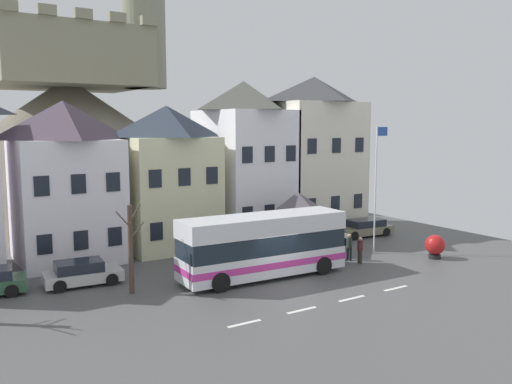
{
  "coord_description": "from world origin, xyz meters",
  "views": [
    {
      "loc": [
        -15.55,
        -21.19,
        8.25
      ],
      "look_at": [
        1.34,
        5.35,
        4.26
      ],
      "focal_mm": 37.33,
      "sensor_mm": 36.0,
      "label": 1
    }
  ],
  "objects_px": {
    "parked_car_01": "(364,228)",
    "townhouse_02": "(168,178)",
    "townhouse_03": "(244,160)",
    "flagpole": "(376,181)",
    "transit_bus": "(263,246)",
    "parked_car_00": "(320,237)",
    "parked_car_02": "(82,273)",
    "harbour_buoy": "(435,246)",
    "pedestrian_01": "(360,249)",
    "townhouse_04": "(313,154)",
    "hilltop_castle": "(71,138)",
    "pedestrian_00": "(349,246)",
    "bare_tree_00": "(131,247)",
    "bus_shelter": "(297,204)",
    "public_bench": "(260,242)",
    "townhouse_01": "(66,182)"
  },
  "relations": [
    {
      "from": "bus_shelter",
      "to": "harbour_buoy",
      "type": "relative_size",
      "value": 2.65
    },
    {
      "from": "bus_shelter",
      "to": "bare_tree_00",
      "type": "relative_size",
      "value": 0.89
    },
    {
      "from": "hilltop_castle",
      "to": "parked_car_01",
      "type": "relative_size",
      "value": 8.09
    },
    {
      "from": "hilltop_castle",
      "to": "transit_bus",
      "type": "distance_m",
      "value": 31.87
    },
    {
      "from": "townhouse_04",
      "to": "townhouse_02",
      "type": "bearing_deg",
      "value": -179.69
    },
    {
      "from": "parked_car_00",
      "to": "parked_car_01",
      "type": "relative_size",
      "value": 0.88
    },
    {
      "from": "transit_bus",
      "to": "parked_car_01",
      "type": "height_order",
      "value": "transit_bus"
    },
    {
      "from": "public_bench",
      "to": "flagpole",
      "type": "xyz_separation_m",
      "value": [
        5.56,
        -5.07,
        4.2
      ]
    },
    {
      "from": "townhouse_03",
      "to": "public_bench",
      "type": "xyz_separation_m",
      "value": [
        -1.37,
        -4.27,
        -5.22
      ]
    },
    {
      "from": "townhouse_01",
      "to": "harbour_buoy",
      "type": "relative_size",
      "value": 6.55
    },
    {
      "from": "bus_shelter",
      "to": "bare_tree_00",
      "type": "height_order",
      "value": "bare_tree_00"
    },
    {
      "from": "parked_car_00",
      "to": "parked_car_02",
      "type": "relative_size",
      "value": 1.01
    },
    {
      "from": "pedestrian_01",
      "to": "townhouse_04",
      "type": "bearing_deg",
      "value": 66.61
    },
    {
      "from": "harbour_buoy",
      "to": "transit_bus",
      "type": "bearing_deg",
      "value": 168.52
    },
    {
      "from": "parked_car_00",
      "to": "parked_car_02",
      "type": "xyz_separation_m",
      "value": [
        -16.02,
        -0.22,
        -0.01
      ]
    },
    {
      "from": "townhouse_04",
      "to": "transit_bus",
      "type": "distance_m",
      "value": 14.93
    },
    {
      "from": "parked_car_00",
      "to": "pedestrian_00",
      "type": "bearing_deg",
      "value": 78.71
    },
    {
      "from": "parked_car_02",
      "to": "pedestrian_00",
      "type": "xyz_separation_m",
      "value": [
        15.1,
        -3.68,
        0.3
      ]
    },
    {
      "from": "pedestrian_01",
      "to": "parked_car_00",
      "type": "bearing_deg",
      "value": 80.35
    },
    {
      "from": "hilltop_castle",
      "to": "parked_car_02",
      "type": "xyz_separation_m",
      "value": [
        -6.22,
        -27.45,
        -6.36
      ]
    },
    {
      "from": "parked_car_01",
      "to": "parked_car_02",
      "type": "height_order",
      "value": "parked_car_02"
    },
    {
      "from": "flagpole",
      "to": "transit_bus",
      "type": "bearing_deg",
      "value": -175.67
    },
    {
      "from": "flagpole",
      "to": "bare_tree_00",
      "type": "height_order",
      "value": "flagpole"
    },
    {
      "from": "pedestrian_00",
      "to": "townhouse_01",
      "type": "bearing_deg",
      "value": 146.93
    },
    {
      "from": "transit_bus",
      "to": "flagpole",
      "type": "bearing_deg",
      "value": 6.97
    },
    {
      "from": "pedestrian_00",
      "to": "pedestrian_01",
      "type": "xyz_separation_m",
      "value": [
        0.11,
        -0.84,
        -0.07
      ]
    },
    {
      "from": "transit_bus",
      "to": "parked_car_01",
      "type": "relative_size",
      "value": 2.05
    },
    {
      "from": "public_bench",
      "to": "parked_car_02",
      "type": "bearing_deg",
      "value": -171.3
    },
    {
      "from": "parked_car_00",
      "to": "pedestrian_01",
      "type": "relative_size",
      "value": 2.53
    },
    {
      "from": "bus_shelter",
      "to": "pedestrian_00",
      "type": "height_order",
      "value": "bus_shelter"
    },
    {
      "from": "townhouse_02",
      "to": "townhouse_03",
      "type": "distance_m",
      "value": 6.5
    },
    {
      "from": "parked_car_01",
      "to": "townhouse_02",
      "type": "bearing_deg",
      "value": -12.2
    },
    {
      "from": "townhouse_04",
      "to": "flagpole",
      "type": "xyz_separation_m",
      "value": [
        -1.79,
        -8.67,
        -1.29
      ]
    },
    {
      "from": "townhouse_02",
      "to": "bus_shelter",
      "type": "bearing_deg",
      "value": -38.08
    },
    {
      "from": "parked_car_00",
      "to": "bare_tree_00",
      "type": "relative_size",
      "value": 0.92
    },
    {
      "from": "pedestrian_00",
      "to": "bare_tree_00",
      "type": "height_order",
      "value": "bare_tree_00"
    },
    {
      "from": "hilltop_castle",
      "to": "parked_car_00",
      "type": "bearing_deg",
      "value": -70.22
    },
    {
      "from": "townhouse_04",
      "to": "bus_shelter",
      "type": "height_order",
      "value": "townhouse_04"
    },
    {
      "from": "transit_bus",
      "to": "parked_car_02",
      "type": "distance_m",
      "value": 9.59
    },
    {
      "from": "harbour_buoy",
      "to": "bus_shelter",
      "type": "bearing_deg",
      "value": 133.74
    },
    {
      "from": "townhouse_03",
      "to": "hilltop_castle",
      "type": "bearing_deg",
      "value": 108.98
    },
    {
      "from": "townhouse_04",
      "to": "public_bench",
      "type": "height_order",
      "value": "townhouse_04"
    },
    {
      "from": "hilltop_castle",
      "to": "bare_tree_00",
      "type": "relative_size",
      "value": 8.49
    },
    {
      "from": "pedestrian_01",
      "to": "bare_tree_00",
      "type": "xyz_separation_m",
      "value": [
        -13.5,
        1.77,
        1.47
      ]
    },
    {
      "from": "hilltop_castle",
      "to": "public_bench",
      "type": "distance_m",
      "value": 27.06
    },
    {
      "from": "townhouse_02",
      "to": "harbour_buoy",
      "type": "xyz_separation_m",
      "value": [
        12.77,
        -11.57,
        -3.93
      ]
    },
    {
      "from": "townhouse_01",
      "to": "bus_shelter",
      "type": "distance_m",
      "value": 14.49
    },
    {
      "from": "public_bench",
      "to": "townhouse_04",
      "type": "bearing_deg",
      "value": 26.11
    },
    {
      "from": "parked_car_02",
      "to": "flagpole",
      "type": "height_order",
      "value": "flagpole"
    },
    {
      "from": "townhouse_04",
      "to": "parked_car_00",
      "type": "bearing_deg",
      "value": -123.82
    }
  ]
}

